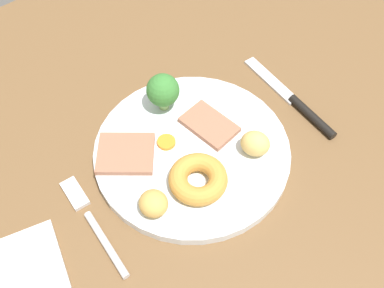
% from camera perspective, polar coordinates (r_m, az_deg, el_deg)
% --- Properties ---
extents(dining_table, '(1.20, 0.84, 0.04)m').
position_cam_1_polar(dining_table, '(0.63, -2.54, -1.24)').
color(dining_table, brown).
rests_on(dining_table, ground).
extents(dinner_plate, '(0.26, 0.26, 0.01)m').
position_cam_1_polar(dinner_plate, '(0.61, 0.00, -0.93)').
color(dinner_plate, white).
rests_on(dinner_plate, dining_table).
extents(meat_slice_main, '(0.06, 0.08, 0.01)m').
position_cam_1_polar(meat_slice_main, '(0.62, 2.15, 2.39)').
color(meat_slice_main, '#9E664C').
rests_on(meat_slice_main, dinner_plate).
extents(meat_slice_under, '(0.10, 0.09, 0.01)m').
position_cam_1_polar(meat_slice_under, '(0.60, -8.24, -1.17)').
color(meat_slice_under, '#9E664C').
rests_on(meat_slice_under, dinner_plate).
extents(yorkshire_pudding, '(0.07, 0.07, 0.02)m').
position_cam_1_polar(yorkshire_pudding, '(0.56, 0.76, -4.37)').
color(yorkshire_pudding, '#C68938').
rests_on(yorkshire_pudding, dinner_plate).
extents(roast_potato_left, '(0.05, 0.05, 0.03)m').
position_cam_1_polar(roast_potato_left, '(0.59, 7.86, 0.06)').
color(roast_potato_left, '#D8B260').
rests_on(roast_potato_left, dinner_plate).
extents(roast_potato_right, '(0.04, 0.04, 0.03)m').
position_cam_1_polar(roast_potato_right, '(0.54, -4.81, -7.38)').
color(roast_potato_right, tan).
rests_on(roast_potato_right, dinner_plate).
extents(carrot_coin_front, '(0.02, 0.02, 0.01)m').
position_cam_1_polar(carrot_coin_front, '(0.60, -3.20, 0.22)').
color(carrot_coin_front, orange).
rests_on(carrot_coin_front, dinner_plate).
extents(broccoli_floret, '(0.05, 0.05, 0.06)m').
position_cam_1_polar(broccoli_floret, '(0.62, -3.64, 6.63)').
color(broccoli_floret, '#8CB766').
rests_on(broccoli_floret, dinner_plate).
extents(fork, '(0.03, 0.15, 0.01)m').
position_cam_1_polar(fork, '(0.57, -12.25, -9.48)').
color(fork, silver).
rests_on(fork, dining_table).
extents(knife, '(0.03, 0.19, 0.01)m').
position_cam_1_polar(knife, '(0.68, 12.78, 5.08)').
color(knife, black).
rests_on(knife, dining_table).
extents(folded_napkin, '(0.13, 0.12, 0.01)m').
position_cam_1_polar(folded_napkin, '(0.57, -21.35, -14.69)').
color(folded_napkin, white).
rests_on(folded_napkin, dining_table).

